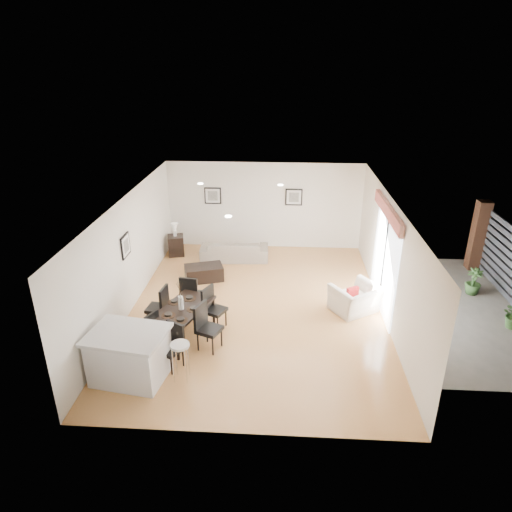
# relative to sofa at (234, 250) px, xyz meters

# --- Properties ---
(ground) EXTENTS (8.00, 8.00, 0.00)m
(ground) POSITION_rel_sofa_xyz_m (0.84, -2.90, -0.29)
(ground) COLOR tan
(ground) RESTS_ON ground
(wall_back) EXTENTS (6.00, 0.04, 2.70)m
(wall_back) POSITION_rel_sofa_xyz_m (0.84, 1.10, 1.06)
(wall_back) COLOR white
(wall_back) RESTS_ON ground
(wall_front) EXTENTS (6.00, 0.04, 2.70)m
(wall_front) POSITION_rel_sofa_xyz_m (0.84, -6.90, 1.06)
(wall_front) COLOR white
(wall_front) RESTS_ON ground
(wall_left) EXTENTS (0.04, 8.00, 2.70)m
(wall_left) POSITION_rel_sofa_xyz_m (-2.16, -2.90, 1.06)
(wall_left) COLOR white
(wall_left) RESTS_ON ground
(wall_right) EXTENTS (0.04, 8.00, 2.70)m
(wall_right) POSITION_rel_sofa_xyz_m (3.84, -2.90, 1.06)
(wall_right) COLOR white
(wall_right) RESTS_ON ground
(ceiling) EXTENTS (6.00, 8.00, 0.02)m
(ceiling) POSITION_rel_sofa_xyz_m (0.84, -2.90, 2.41)
(ceiling) COLOR white
(ceiling) RESTS_ON wall_back
(sofa) EXTENTS (2.05, 0.90, 0.59)m
(sofa) POSITION_rel_sofa_xyz_m (0.00, 0.00, 0.00)
(sofa) COLOR gray
(sofa) RESTS_ON ground
(armchair) EXTENTS (1.36, 1.32, 0.67)m
(armchair) POSITION_rel_sofa_xyz_m (3.18, -2.87, 0.04)
(armchair) COLOR beige
(armchair) RESTS_ON ground
(courtyard_plant_b) EXTENTS (0.49, 0.49, 0.69)m
(courtyard_plant_b) POSITION_rel_sofa_xyz_m (6.31, -1.78, 0.05)
(courtyard_plant_b) COLOR #365A26
(courtyard_plant_b) RESTS_ON ground
(dining_table) EXTENTS (1.31, 1.81, 0.68)m
(dining_table) POSITION_rel_sofa_xyz_m (-0.67, -4.18, 0.32)
(dining_table) COLOR black
(dining_table) RESTS_ON ground
(dining_chair_wnear) EXTENTS (0.51, 0.51, 0.84)m
(dining_chair_wnear) POSITION_rel_sofa_xyz_m (-1.26, -4.62, 0.18)
(dining_chair_wnear) COLOR black
(dining_chair_wnear) RESTS_ON ground
(dining_chair_wfar) EXTENTS (0.49, 0.49, 0.97)m
(dining_chair_wfar) POSITION_rel_sofa_xyz_m (-1.24, -3.78, 0.25)
(dining_chair_wfar) COLOR black
(dining_chair_wfar) RESTS_ON ground
(dining_chair_enear) EXTENTS (0.59, 0.59, 1.01)m
(dining_chair_enear) POSITION_rel_sofa_xyz_m (-0.10, -4.55, 0.27)
(dining_chair_enear) COLOR black
(dining_chair_enear) RESTS_ON ground
(dining_chair_efar) EXTENTS (0.57, 0.57, 0.96)m
(dining_chair_efar) POSITION_rel_sofa_xyz_m (-0.10, -3.74, 0.24)
(dining_chair_efar) COLOR black
(dining_chair_efar) RESTS_ON ground
(dining_chair_head) EXTENTS (0.57, 0.57, 0.92)m
(dining_chair_head) POSITION_rel_sofa_xyz_m (-0.63, -5.20, 0.22)
(dining_chair_head) COLOR black
(dining_chair_head) RESTS_ON ground
(dining_chair_foot) EXTENTS (0.49, 0.49, 0.96)m
(dining_chair_foot) POSITION_rel_sofa_xyz_m (-0.69, -3.17, 0.24)
(dining_chair_foot) COLOR black
(dining_chair_foot) RESTS_ON ground
(vase) EXTENTS (0.77, 1.21, 0.64)m
(vase) POSITION_rel_sofa_xyz_m (-0.67, -4.18, 0.63)
(vase) COLOR white
(vase) RESTS_ON dining_table
(coffee_table) EXTENTS (1.14, 0.88, 0.40)m
(coffee_table) POSITION_rel_sofa_xyz_m (-0.68, -1.41, -0.09)
(coffee_table) COLOR black
(coffee_table) RESTS_ON ground
(side_table) EXTENTS (0.56, 0.56, 0.62)m
(side_table) POSITION_rel_sofa_xyz_m (-1.81, 0.23, 0.02)
(side_table) COLOR black
(side_table) RESTS_ON ground
(table_lamp) EXTENTS (0.21, 0.21, 0.40)m
(table_lamp) POSITION_rel_sofa_xyz_m (-1.81, 0.23, 0.58)
(table_lamp) COLOR white
(table_lamp) RESTS_ON side_table
(cushion) EXTENTS (0.31, 0.23, 0.30)m
(cushion) POSITION_rel_sofa_xyz_m (3.09, -2.96, 0.24)
(cushion) COLOR maroon
(cushion) RESTS_ON armchair
(kitchen_island) EXTENTS (1.55, 1.28, 0.98)m
(kitchen_island) POSITION_rel_sofa_xyz_m (-1.36, -5.60, 0.20)
(kitchen_island) COLOR silver
(kitchen_island) RESTS_ON ground
(bar_stool) EXTENTS (0.36, 0.36, 0.78)m
(bar_stool) POSITION_rel_sofa_xyz_m (-0.40, -5.60, 0.38)
(bar_stool) COLOR silver
(bar_stool) RESTS_ON ground
(framed_print_back_left) EXTENTS (0.52, 0.04, 0.52)m
(framed_print_back_left) POSITION_rel_sofa_xyz_m (-0.76, 1.07, 1.36)
(framed_print_back_left) COLOR black
(framed_print_back_left) RESTS_ON wall_back
(framed_print_back_right) EXTENTS (0.52, 0.04, 0.52)m
(framed_print_back_right) POSITION_rel_sofa_xyz_m (1.74, 1.07, 1.36)
(framed_print_back_right) COLOR black
(framed_print_back_right) RESTS_ON wall_back
(framed_print_left_wall) EXTENTS (0.04, 0.52, 0.52)m
(framed_print_left_wall) POSITION_rel_sofa_xyz_m (-2.13, -3.10, 1.36)
(framed_print_left_wall) COLOR black
(framed_print_left_wall) RESTS_ON wall_left
(sliding_door) EXTENTS (0.12, 2.70, 2.57)m
(sliding_door) POSITION_rel_sofa_xyz_m (3.80, -2.60, 1.37)
(sliding_door) COLOR white
(sliding_door) RESTS_ON wall_right
(courtyard) EXTENTS (6.00, 6.00, 2.00)m
(courtyard) POSITION_rel_sofa_xyz_m (7.01, -2.03, 0.63)
(courtyard) COLOR gray
(courtyard) RESTS_ON ground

